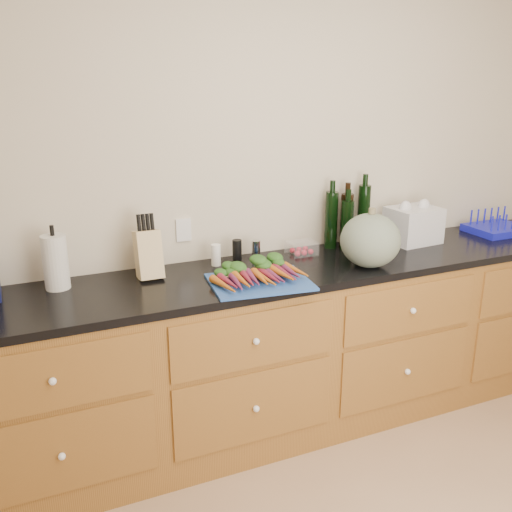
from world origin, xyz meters
name	(u,v)px	position (x,y,z in m)	size (l,w,h in m)	color
wall_back	(283,187)	(0.00, 1.62, 1.30)	(4.10, 0.05, 2.60)	beige
cabinets	(307,347)	(0.00, 1.30, 0.45)	(3.60, 0.64, 0.90)	brown
countertop	(309,268)	(0.00, 1.30, 0.92)	(3.64, 0.62, 0.04)	black
cutting_board	(260,282)	(-0.36, 1.14, 0.95)	(0.47, 0.36, 0.01)	#234B9B
carrots	(257,274)	(-0.36, 1.17, 0.98)	(0.43, 0.29, 0.06)	#C25F16
squash	(370,240)	(0.27, 1.14, 1.08)	(0.31, 0.31, 0.28)	#556554
paper_towel	(55,262)	(-1.26, 1.46, 1.07)	(0.12, 0.12, 0.26)	silver
knife_block	(148,254)	(-0.83, 1.44, 1.06)	(0.12, 0.12, 0.24)	tan
grinder_salt	(216,255)	(-0.46, 1.48, 1.00)	(0.05, 0.05, 0.11)	white
grinder_pepper	(237,251)	(-0.34, 1.48, 1.00)	(0.05, 0.05, 0.13)	black
canister_chrome	(256,250)	(-0.23, 1.48, 0.99)	(0.05, 0.05, 0.11)	silver
tomato_box	(302,248)	(0.04, 1.47, 0.98)	(0.15, 0.12, 0.07)	white
bottles	(347,220)	(0.36, 1.51, 1.10)	(0.29, 0.15, 0.35)	black
grocery_bag	(413,225)	(0.76, 1.42, 1.05)	(0.29, 0.23, 0.21)	white
dish_rack	(497,227)	(1.40, 1.38, 0.98)	(0.35, 0.28, 0.14)	#1619C0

